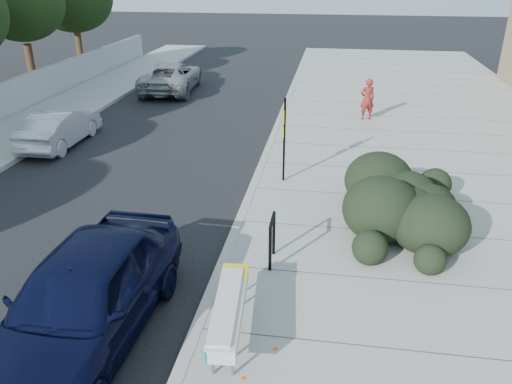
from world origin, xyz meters
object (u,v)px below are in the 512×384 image
bike_rack (272,236)px  wagon_silver (60,128)px  bench (229,309)px  sign_post (284,135)px  pedestrian (367,99)px  suv_silver (171,77)px  sedan_navy (84,297)px

bike_rack → wagon_silver: bearing=140.9°
bench → bike_rack: bike_rack is taller
bike_rack → wagon_silver: wagon_silver is taller
sign_post → pedestrian: size_ratio=1.47×
wagon_silver → suv_silver: bearing=-99.2°
bike_rack → wagon_silver: (-8.34, 6.69, -0.13)m
sign_post → sedan_navy: bearing=-123.2°
bike_rack → bench: bearing=-100.2°
wagon_silver → bench: bearing=130.6°
sedan_navy → pedestrian: size_ratio=3.04×
bike_rack → pedestrian: size_ratio=0.63×
bike_rack → sedan_navy: size_ratio=0.21×
pedestrian → sedan_navy: bearing=51.2°
sedan_navy → suv_silver: size_ratio=0.97×
sedan_navy → suv_silver: (-4.23, 17.95, -0.13)m
sign_post → sedan_navy: size_ratio=0.48×
wagon_silver → pedestrian: bearing=-158.1°
wagon_silver → pedestrian: pedestrian is taller
bench → sedan_navy: bearing=-178.5°
bench → wagon_silver: size_ratio=0.61×
pedestrian → sign_post: bearing=50.6°
wagon_silver → sign_post: bearing=163.5°
bench → wagon_silver: wagon_silver is taller
sedan_navy → suv_silver: bearing=105.1°
wagon_silver → suv_silver: (1.33, 8.61, 0.08)m
bench → sign_post: (0.19, 6.75, 0.83)m
suv_silver → pedestrian: 10.31m
sedan_navy → bike_rack: bearing=45.4°
bike_rack → suv_silver: 16.83m
bench → sign_post: sign_post is taller
bike_rack → sign_post: bearing=92.7°
suv_silver → bike_rack: bearing=110.5°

